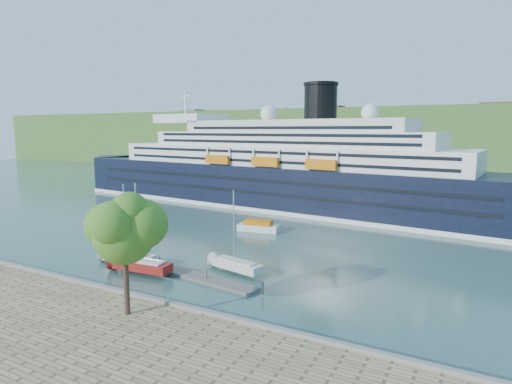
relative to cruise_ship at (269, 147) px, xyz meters
name	(u,v)px	position (x,y,z in m)	size (l,w,h in m)	color
ground	(93,294)	(7.22, -53.39, -12.65)	(400.00, 400.00, 0.00)	#2A4A49
far_hillside	(390,141)	(7.22, 91.61, -0.65)	(400.00, 50.00, 24.00)	#3E6227
quay_coping	(91,284)	(7.22, -53.59, -11.50)	(220.00, 0.50, 0.30)	slate
cruise_ship	(269,147)	(0.00, 0.00, 0.00)	(112.64, 16.40, 25.29)	black
promenade_tree	(125,249)	(15.33, -56.78, -6.04)	(6.77, 6.77, 11.21)	#2C661A
floating_pontoon	(194,276)	(13.14, -44.70, -12.46)	(16.68, 2.04, 0.37)	#69655E
sailboat_white_near	(129,227)	(3.68, -44.73, -7.93)	(7.30, 2.03, 9.43)	silver
sailboat_red	(141,232)	(7.43, -46.62, -7.67)	(7.70, 2.14, 9.95)	maroon
sailboat_white_far	(237,234)	(16.67, -41.17, -8.10)	(7.04, 1.96, 9.09)	silver
tender_launch	(258,225)	(9.21, -22.00, -11.72)	(6.73, 2.30, 1.86)	#D0690C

